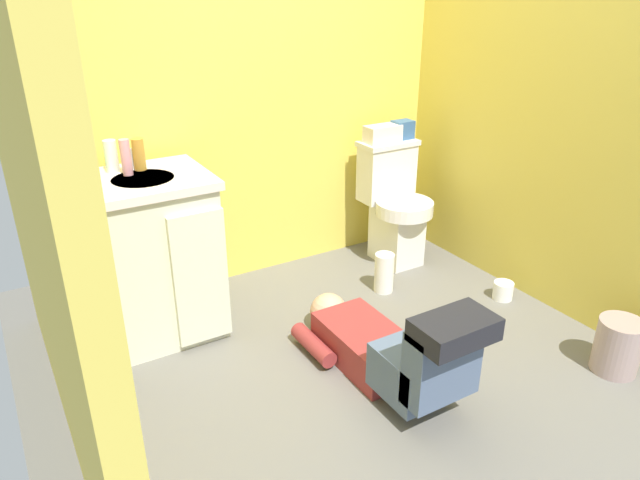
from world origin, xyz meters
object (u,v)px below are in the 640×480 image
object	(u,v)px
bottle_amber	(139,154)
faucet	(132,159)
bottle_pink	(126,157)
paper_towel_roll	(384,273)
person_plumber	(389,348)
soap_dispenser	(90,162)
toilet	(394,205)
toilet_paper_roll	(504,291)
toiletry_bag	(402,130)
vanity_cabinet	(153,256)
trash_can	(618,346)
tissue_box	(383,134)
bottle_white	(111,156)

from	to	relation	value
bottle_amber	faucet	bearing A→B (deg)	135.90
bottle_pink	paper_towel_roll	size ratio (longest dim) A/B	0.72
person_plumber	soap_dispenser	xyz separation A→B (m)	(-0.93, 1.06, 0.71)
paper_towel_roll	toilet	bearing A→B (deg)	46.80
bottle_pink	toilet_paper_roll	bearing A→B (deg)	-22.50
toilet	soap_dispenser	xyz separation A→B (m)	(-1.71, 0.06, 0.52)
toiletry_bag	faucet	bearing A→B (deg)	-179.52
vanity_cabinet	toilet_paper_roll	bearing A→B (deg)	-21.09
trash_can	paper_towel_roll	xyz separation A→B (m)	(-0.46, 1.14, -0.01)
bottle_amber	paper_towel_roll	xyz separation A→B (m)	(1.19, -0.37, -0.78)
trash_can	paper_towel_roll	world-z (taller)	trash_can
vanity_cabinet	person_plumber	distance (m)	1.21
bottle_amber	person_plumber	bearing A→B (deg)	-55.77
toilet_paper_roll	paper_towel_roll	bearing A→B (deg)	141.09
soap_dispenser	trash_can	xyz separation A→B (m)	(1.87, -1.52, -0.76)
tissue_box	bottle_white	size ratio (longest dim) A/B	1.45
vanity_cabinet	bottle_white	bearing A→B (deg)	123.43
vanity_cabinet	faucet	size ratio (longest dim) A/B	8.20
soap_dispenser	bottle_white	world-z (taller)	soap_dispenser
bottle_white	person_plumber	bearing A→B (deg)	-52.20
vanity_cabinet	toiletry_bag	world-z (taller)	toiletry_bag
faucet	tissue_box	xyz separation A→B (m)	(1.48, 0.01, -0.07)
person_plumber	tissue_box	world-z (taller)	tissue_box
toiletry_bag	trash_can	distance (m)	1.69
soap_dispenser	bottle_pink	distance (m)	0.16
toilet	paper_towel_roll	bearing A→B (deg)	-133.20
soap_dispenser	paper_towel_roll	distance (m)	1.65
bottle_pink	trash_can	xyz separation A→B (m)	(1.73, -1.46, -0.77)
faucet	bottle_white	xyz separation A→B (m)	(-0.09, -0.00, 0.03)
person_plumber	trash_can	distance (m)	1.05
soap_dispenser	paper_towel_roll	size ratio (longest dim) A/B	0.72
bottle_amber	trash_can	bearing A→B (deg)	-42.40
tissue_box	toiletry_bag	bearing A→B (deg)	0.00
toilet	person_plumber	distance (m)	1.28
faucet	soap_dispenser	xyz separation A→B (m)	(-0.19, -0.02, 0.02)
tissue_box	toilet_paper_roll	distance (m)	1.15
trash_can	toilet_paper_roll	distance (m)	0.73
toilet	vanity_cabinet	distance (m)	1.52
toiletry_bag	toilet_paper_roll	xyz separation A→B (m)	(0.12, -0.83, -0.76)
toiletry_bag	bottle_pink	bearing A→B (deg)	-176.89
bottle_amber	tissue_box	bearing A→B (deg)	1.60
vanity_cabinet	bottle_amber	size ratio (longest dim) A/B	5.50
vanity_cabinet	paper_towel_roll	size ratio (longest dim) A/B	3.55
vanity_cabinet	trash_can	distance (m)	2.20
trash_can	person_plumber	bearing A→B (deg)	153.82
vanity_cabinet	bottle_white	distance (m)	0.51
tissue_box	bottle_white	bearing A→B (deg)	-179.47
paper_towel_roll	trash_can	bearing A→B (deg)	-68.01
bottle_pink	bottle_amber	xyz separation A→B (m)	(0.07, 0.05, -0.01)
toilet	toilet_paper_roll	xyz separation A→B (m)	(0.22, -0.74, -0.32)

